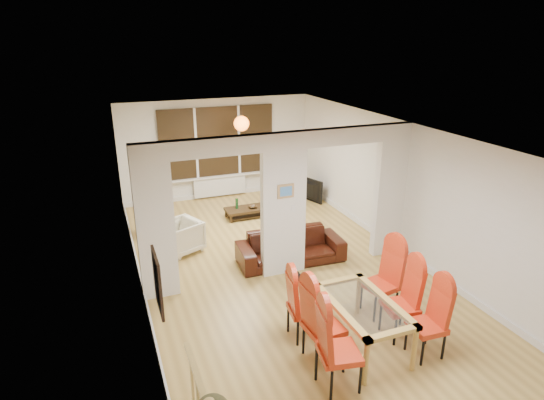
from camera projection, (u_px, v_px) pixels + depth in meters
floor at (283, 271)px, 8.38m from camera, size 5.00×9.00×0.01m
room_walls at (283, 206)px, 7.93m from camera, size 5.00×9.00×2.60m
divider_wall at (283, 206)px, 7.93m from camera, size 5.00×0.18×2.60m
bay_window_blinds at (218, 142)px, 11.75m from camera, size 3.00×0.08×1.80m
radiator at (220, 186)px, 12.13m from camera, size 1.40×0.08×0.50m
pendant_light at (241, 124)px, 10.63m from camera, size 0.36×0.36×0.36m
wall_poster at (158, 283)px, 4.89m from camera, size 0.04×0.52×0.67m
pillar_photo at (286, 191)px, 7.74m from camera, size 0.30×0.03×0.25m
dining_table at (362, 324)px, 6.28m from camera, size 0.82×1.46×0.68m
dining_chair_la at (339, 347)px, 5.44m from camera, size 0.56×0.56×1.19m
dining_chair_lb at (324, 322)px, 5.93m from camera, size 0.49×0.49×1.17m
dining_chair_lc at (304, 304)px, 6.42m from camera, size 0.47×0.47×1.04m
dining_chair_ra at (427, 321)px, 6.03m from camera, size 0.45×0.45×1.06m
dining_chair_rb at (400, 302)px, 6.43m from camera, size 0.50×0.50×1.11m
dining_chair_rc at (380, 280)px, 6.94m from camera, size 0.54×0.54×1.16m
sofa at (291, 247)px, 8.66m from camera, size 2.06×0.89×0.59m
armchair at (181, 236)px, 9.05m from camera, size 0.92×0.93×0.65m
person at (154, 201)px, 9.66m from camera, size 0.62×0.46×1.55m
television at (305, 189)px, 11.88m from camera, size 1.04×0.46×0.60m
coffee_table at (247, 213)px, 10.83m from camera, size 1.11×0.79×0.23m
bottle at (237, 203)px, 10.72m from camera, size 0.07×0.07×0.27m
bowl at (253, 207)px, 10.79m from camera, size 0.20×0.20×0.05m
shoes at (295, 278)px, 8.05m from camera, size 0.23×0.25×0.10m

